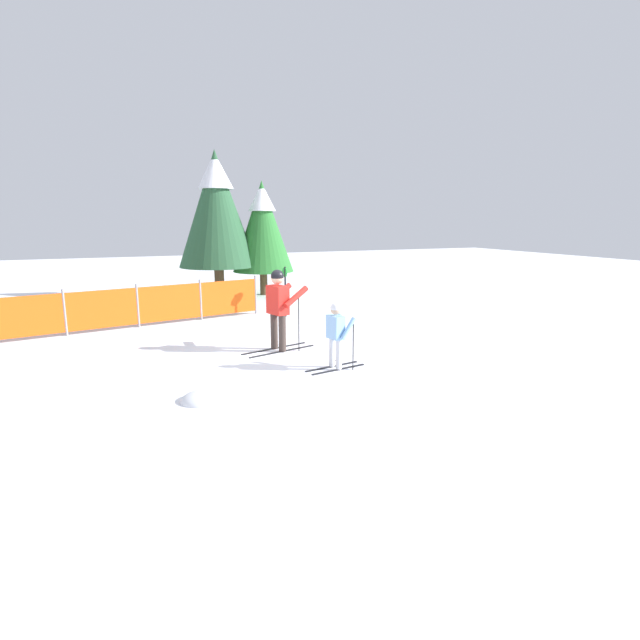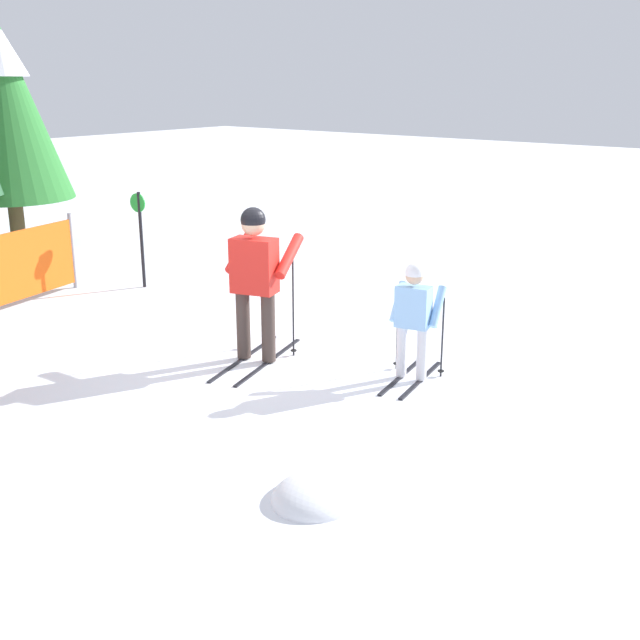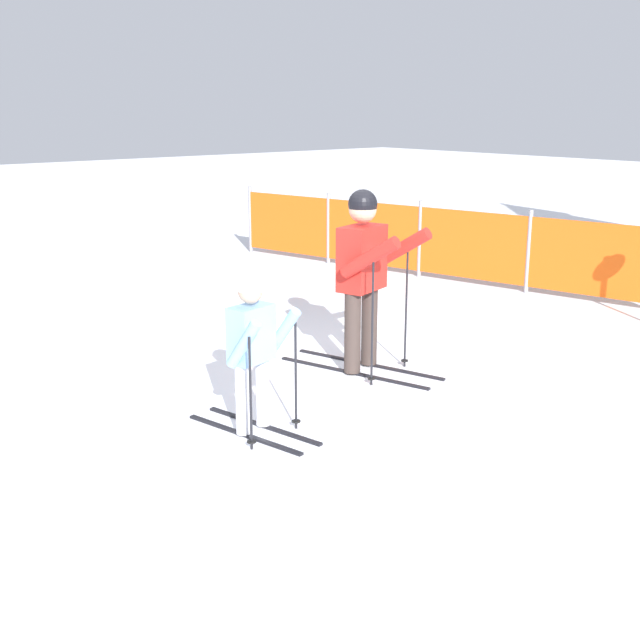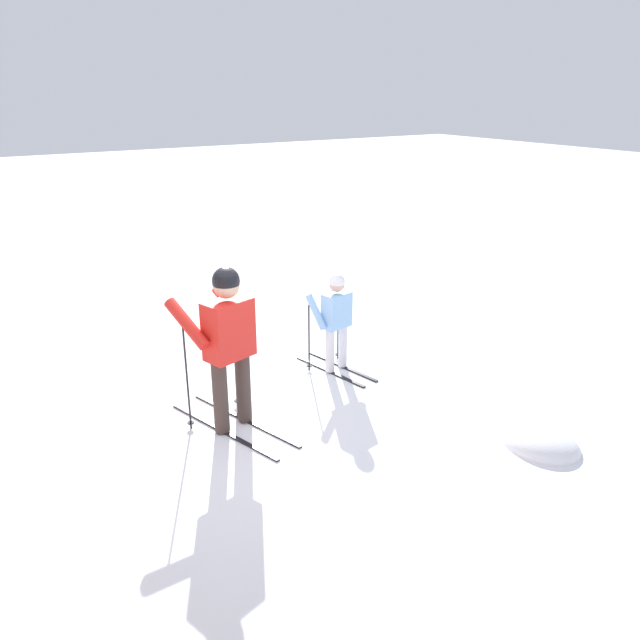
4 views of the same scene
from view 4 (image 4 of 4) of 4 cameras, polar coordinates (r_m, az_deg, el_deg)
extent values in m
plane|color=white|center=(6.70, -5.21, -9.58)|extent=(60.00, 60.00, 0.00)
cube|color=black|center=(6.63, -8.90, -9.99)|extent=(1.59, 0.50, 0.02)
cube|color=black|center=(6.81, -6.87, -9.04)|extent=(1.59, 0.50, 0.02)
cylinder|color=#3F332D|center=(6.44, -9.09, -6.94)|extent=(0.16, 0.16, 0.78)
cylinder|color=#3F332D|center=(6.62, -7.02, -6.04)|extent=(0.16, 0.16, 0.78)
cube|color=red|center=(6.25, -8.35, -0.84)|extent=(0.40, 0.54, 0.60)
cylinder|color=red|center=(6.24, -12.07, -0.34)|extent=(0.60, 0.28, 0.43)
cylinder|color=red|center=(6.59, -7.89, 1.07)|extent=(0.60, 0.28, 0.43)
sphere|color=#D8AD8C|center=(6.09, -8.58, 3.16)|extent=(0.26, 0.26, 0.26)
sphere|color=black|center=(6.08, -8.60, 3.57)|extent=(0.27, 0.27, 0.27)
cylinder|color=black|center=(6.49, -12.08, -5.01)|extent=(0.02, 0.02, 1.21)
cylinder|color=black|center=(6.74, -11.73, -9.18)|extent=(0.07, 0.07, 0.01)
cylinder|color=black|center=(6.85, -7.79, -3.32)|extent=(0.02, 0.02, 1.21)
cylinder|color=black|center=(7.08, -7.58, -7.34)|extent=(0.07, 0.07, 0.01)
cube|color=black|center=(7.82, 0.89, -4.74)|extent=(1.17, 0.27, 0.02)
cube|color=black|center=(7.96, 2.05, -4.26)|extent=(1.17, 0.27, 0.02)
cylinder|color=silver|center=(7.70, 0.91, -2.79)|extent=(0.11, 0.11, 0.56)
cylinder|color=silver|center=(7.84, 2.08, -2.33)|extent=(0.11, 0.11, 0.56)
cube|color=#8CBFF2|center=(7.59, 1.53, 0.90)|extent=(0.26, 0.38, 0.44)
cylinder|color=#8CBFF2|center=(7.53, -0.36, 0.72)|extent=(0.35, 0.15, 0.41)
cylinder|color=#8CBFF2|center=(7.82, 1.98, 1.47)|extent=(0.35, 0.15, 0.41)
sphere|color=#D8AD8C|center=(7.48, 1.56, 3.29)|extent=(0.19, 0.19, 0.19)
sphere|color=white|center=(7.47, 1.56, 3.53)|extent=(0.20, 0.20, 0.20)
cylinder|color=black|center=(7.70, -1.01, -1.67)|extent=(0.02, 0.02, 0.87)
cylinder|color=black|center=(7.86, -1.00, -4.21)|extent=(0.07, 0.07, 0.01)
cylinder|color=black|center=(8.03, 1.67, -0.71)|extent=(0.02, 0.02, 0.87)
cylinder|color=black|center=(8.18, 1.64, -3.17)|extent=(0.07, 0.07, 0.01)
ellipsoid|color=white|center=(6.73, 19.43, -10.65)|extent=(0.82, 0.70, 0.33)
camera|label=1|loc=(12.43, 48.78, 11.16)|focal=28.00mm
camera|label=2|loc=(8.16, 65.04, 7.10)|focal=45.00mm
camera|label=3|loc=(13.05, 2.11, 16.82)|focal=45.00mm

